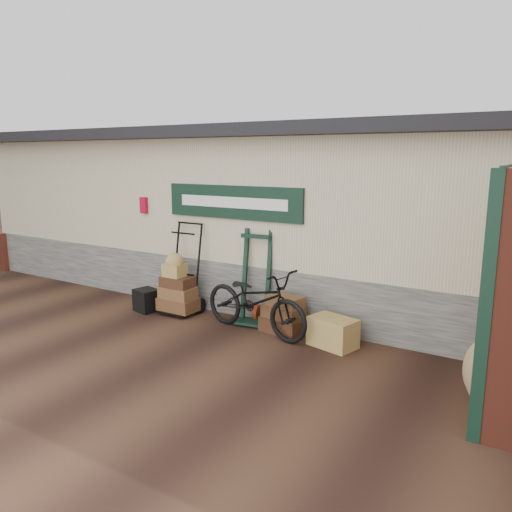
{
  "coord_description": "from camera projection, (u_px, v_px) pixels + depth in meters",
  "views": [
    {
      "loc": [
        4.36,
        -5.84,
        2.7
      ],
      "look_at": [
        0.19,
        0.9,
        1.11
      ],
      "focal_mm": 35.0,
      "sensor_mm": 36.0,
      "label": 1
    }
  ],
  "objects": [
    {
      "name": "black_trunk",
      "position": [
        147.0,
        300.0,
        8.82
      ],
      "size": [
        0.46,
        0.42,
        0.4
      ],
      "primitive_type": "cube",
      "rotation": [
        0.0,
        0.0,
        -0.22
      ],
      "color": "black",
      "rests_on": "ground"
    },
    {
      "name": "burlap_sack_right",
      "position": [
        488.0,
        375.0,
        5.4
      ],
      "size": [
        0.57,
        0.53,
        0.75
      ],
      "primitive_type": "ellipsoid",
      "rotation": [
        0.0,
        0.0,
        0.34
      ],
      "color": "#8D684C",
      "rests_on": "ground"
    },
    {
      "name": "burlap_sack_left",
      "position": [
        484.0,
        370.0,
        5.57
      ],
      "size": [
        0.45,
        0.38,
        0.71
      ],
      "primitive_type": "ellipsoid",
      "rotation": [
        0.0,
        0.0,
        -0.01
      ],
      "color": "#8D684C",
      "rests_on": "ground"
    },
    {
      "name": "suitcase_stack",
      "position": [
        283.0,
        314.0,
        7.74
      ],
      "size": [
        0.74,
        0.54,
        0.6
      ],
      "primitive_type": null,
      "rotation": [
        0.0,
        0.0,
        -0.18
      ],
      "color": "#372311",
      "rests_on": "ground"
    },
    {
      "name": "wicker_hamper",
      "position": [
        333.0,
        332.0,
        7.17
      ],
      "size": [
        0.73,
        0.57,
        0.42
      ],
      "primitive_type": "cube",
      "rotation": [
        0.0,
        0.0,
        -0.24
      ],
      "color": "olive",
      "rests_on": "ground"
    },
    {
      "name": "porter_trolley",
      "position": [
        184.0,
        267.0,
        8.66
      ],
      "size": [
        0.8,
        0.6,
        1.6
      ],
      "primitive_type": null,
      "rotation": [
        0.0,
        0.0,
        0.0
      ],
      "color": "black",
      "rests_on": "ground"
    },
    {
      "name": "bicycle",
      "position": [
        255.0,
        297.0,
        7.65
      ],
      "size": [
        1.0,
        2.06,
        1.15
      ],
      "primitive_type": "imported",
      "rotation": [
        0.0,
        0.0,
        1.41
      ],
      "color": "black",
      "rests_on": "ground"
    },
    {
      "name": "station_building",
      "position": [
        297.0,
        213.0,
        9.62
      ],
      "size": [
        14.4,
        4.1,
        3.2
      ],
      "color": "#4C4C47",
      "rests_on": "ground"
    },
    {
      "name": "green_barrow",
      "position": [
        255.0,
        277.0,
        8.1
      ],
      "size": [
        0.61,
        0.54,
        1.54
      ],
      "primitive_type": null,
      "rotation": [
        0.0,
        0.0,
        0.13
      ],
      "color": "black",
      "rests_on": "ground"
    },
    {
      "name": "ground",
      "position": [
        214.0,
        335.0,
        7.65
      ],
      "size": [
        80.0,
        80.0,
        0.0
      ],
      "primitive_type": "plane",
      "color": "black",
      "rests_on": "ground"
    }
  ]
}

